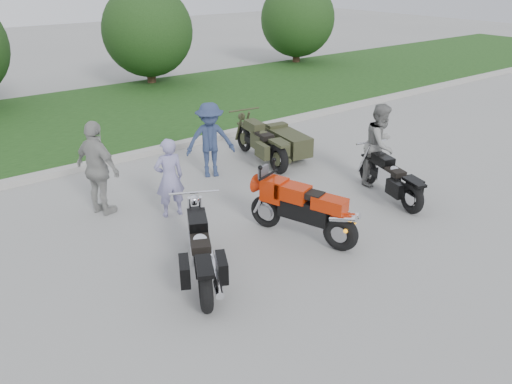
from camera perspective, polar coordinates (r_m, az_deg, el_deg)
ground at (r=8.94m, az=4.12°, el=-6.55°), size 80.00×80.00×0.00m
curb at (r=13.55m, az=-12.80°, el=4.37°), size 60.00×0.30×0.15m
grass_strip at (r=17.26m, az=-18.78°, el=7.99°), size 60.00×8.00×0.14m
tree_mid_right at (r=21.39m, az=-12.30°, el=17.53°), size 3.60×3.60×4.00m
tree_far_right at (r=25.84m, az=4.76°, el=19.09°), size 3.60×3.60×4.00m
sportbike_red at (r=9.01m, az=5.54°, el=-1.88°), size 0.92×2.14×1.05m
cruiser_left at (r=7.92m, az=-6.29°, el=-7.03°), size 1.23×2.26×0.94m
cruiser_right at (r=10.98m, az=15.28°, el=1.33°), size 0.75×2.19×0.86m
cruiser_sidecar at (r=12.81m, az=2.51°, el=5.61°), size 1.45×2.53×0.98m
person_stripe at (r=9.90m, az=-9.87°, el=1.59°), size 0.64×0.48×1.62m
person_grey at (r=11.61m, az=14.00°, el=5.31°), size 1.07×0.95×1.85m
person_denim at (r=11.71m, az=-5.25°, el=5.91°), size 1.32×1.06×1.78m
person_back at (r=10.27m, az=-17.62°, el=2.56°), size 0.83×1.22×1.93m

